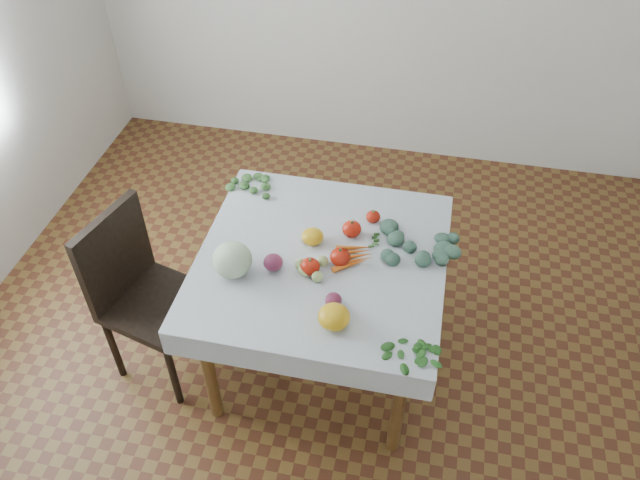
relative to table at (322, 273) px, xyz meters
The scene contains 18 objects.
ground 0.65m from the table, ahead, with size 4.00×4.00×0.00m, color brown.
table is the anchor object (origin of this frame).
tablecloth 0.10m from the table, ahead, with size 1.12×1.12×0.01m, color white.
chair 0.89m from the table, 168.72° to the right, with size 0.52×0.52×0.95m.
cabbage 0.44m from the table, 154.27° to the right, with size 0.18×0.18×0.16m, color beige.
tomato_a 0.17m from the table, 13.00° to the right, with size 0.09×0.09×0.08m, color #AA1A0B.
tomato_b 0.37m from the table, 56.58° to the left, with size 0.07×0.07×0.06m, color #AA1A0B.
tomato_c 0.18m from the table, 106.08° to the right, with size 0.09×0.09×0.08m, color #AA1A0B.
tomato_d 0.25m from the table, 58.23° to the left, with size 0.09×0.09×0.08m, color #AA1A0B.
heirloom_back 0.18m from the table, 124.84° to the left, with size 0.10×0.10×0.07m, color gold.
heirloom_front 0.42m from the table, 70.82° to the right, with size 0.13×0.13×0.09m, color gold.
onion_a 0.27m from the table, 150.30° to the right, with size 0.09×0.09×0.08m, color #5A193D.
onion_b 0.32m from the table, 68.26° to the right, with size 0.07×0.07×0.06m, color #5A193D.
tomatillo_cluster 0.16m from the table, 113.28° to the right, with size 0.11×0.14×0.05m.
carrot_bunch 0.19m from the table, ahead, with size 0.18×0.21×0.03m.
kale_bunch 0.45m from the table, 15.91° to the left, with size 0.34×0.31×0.05m.
basil_bunch 0.67m from the table, 46.18° to the right, with size 0.24×0.19×0.01m.
dill_bunch 0.65m from the table, 137.08° to the left, with size 0.23×0.17×0.02m.
Camera 1 is at (0.41, -1.97, 2.77)m, focal length 35.00 mm.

